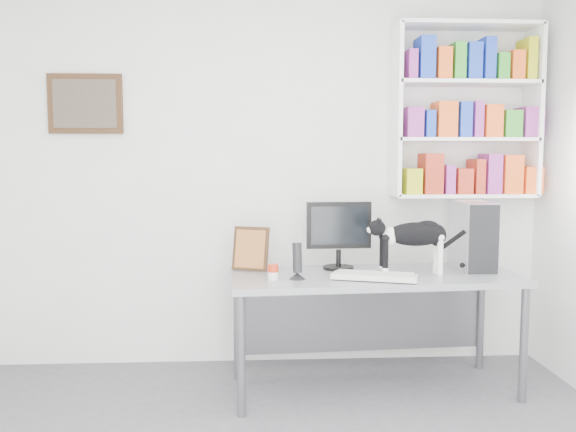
{
  "coord_description": "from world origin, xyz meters",
  "views": [
    {
      "loc": [
        -0.12,
        -2.47,
        1.53
      ],
      "look_at": [
        0.11,
        1.53,
        1.14
      ],
      "focal_mm": 38.0,
      "sensor_mm": 36.0,
      "label": 1
    }
  ],
  "objects": [
    {
      "name": "bookshelf",
      "position": [
        1.4,
        1.85,
        1.85
      ],
      "size": [
        1.03,
        0.28,
        1.24
      ],
      "primitive_type": "cube",
      "color": "white",
      "rests_on": "room"
    },
    {
      "name": "monitor",
      "position": [
        0.46,
        1.56,
        1.0
      ],
      "size": [
        0.44,
        0.22,
        0.46
      ],
      "primitive_type": "cube",
      "rotation": [
        0.0,
        0.0,
        0.03
      ],
      "color": "black",
      "rests_on": "desk"
    },
    {
      "name": "cat",
      "position": [
        0.9,
        1.32,
        0.95
      ],
      "size": [
        0.59,
        0.19,
        0.36
      ],
      "primitive_type": null,
      "rotation": [
        0.0,
        0.0,
        0.06
      ],
      "color": "black",
      "rests_on": "desk"
    },
    {
      "name": "room",
      "position": [
        0.0,
        0.0,
        1.35
      ],
      "size": [
        4.01,
        4.01,
        2.7
      ],
      "color": "#5D5E63",
      "rests_on": "ground"
    },
    {
      "name": "wall_art",
      "position": [
        -1.3,
        1.97,
        1.9
      ],
      "size": [
        0.52,
        0.04,
        0.42
      ],
      "primitive_type": "cube",
      "color": "#3F2814",
      "rests_on": "room"
    },
    {
      "name": "leaning_print",
      "position": [
        -0.14,
        1.54,
        0.92
      ],
      "size": [
        0.26,
        0.18,
        0.3
      ],
      "primitive_type": "cube",
      "rotation": [
        0.0,
        0.0,
        -0.36
      ],
      "color": "#3F2814",
      "rests_on": "desk"
    },
    {
      "name": "desk",
      "position": [
        0.66,
        1.37,
        0.39
      ],
      "size": [
        1.89,
        0.83,
        0.77
      ],
      "primitive_type": "cube",
      "rotation": [
        0.0,
        0.0,
        0.06
      ],
      "color": "gray",
      "rests_on": "room"
    },
    {
      "name": "pc_tower",
      "position": [
        1.36,
        1.53,
        1.0
      ],
      "size": [
        0.22,
        0.47,
        0.46
      ],
      "primitive_type": "cube",
      "rotation": [
        0.0,
        0.0,
        -0.04
      ],
      "color": "#B6B6BB",
      "rests_on": "desk"
    },
    {
      "name": "soup_can",
      "position": [
        0.0,
        1.22,
        0.82
      ],
      "size": [
        0.07,
        0.07,
        0.1
      ],
      "primitive_type": "cylinder",
      "rotation": [
        0.0,
        0.0,
        -0.14
      ],
      "color": "red",
      "rests_on": "desk"
    },
    {
      "name": "keyboard",
      "position": [
        0.63,
        1.2,
        0.79
      ],
      "size": [
        0.55,
        0.35,
        0.04
      ],
      "primitive_type": "cube",
      "rotation": [
        0.0,
        0.0,
        -0.31
      ],
      "color": "beige",
      "rests_on": "desk"
    },
    {
      "name": "speaker",
      "position": [
        0.15,
        1.24,
        0.89
      ],
      "size": [
        0.12,
        0.12,
        0.24
      ],
      "primitive_type": "cylinder",
      "rotation": [
        0.0,
        0.0,
        0.15
      ],
      "color": "black",
      "rests_on": "desk"
    }
  ]
}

